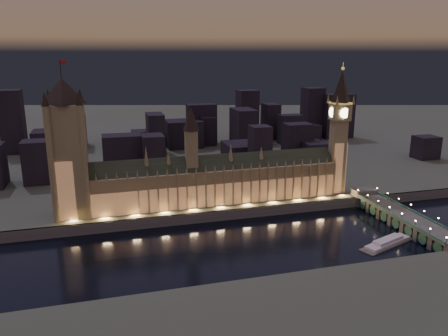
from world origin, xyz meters
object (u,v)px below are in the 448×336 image
object	(u,v)px
palace_of_westminster	(215,180)
westminster_bridge	(400,217)
elizabeth_tower	(339,122)
river_boat	(388,242)
victoria_tower	(67,142)

from	to	relation	value
palace_of_westminster	westminster_bridge	distance (m)	143.75
elizabeth_tower	river_boat	xyz separation A→B (m)	(-11.45, -93.23, -67.93)
palace_of_westminster	elizabeth_tower	bearing A→B (deg)	0.10
elizabeth_tower	river_boat	size ratio (longest dim) A/B	2.28
elizabeth_tower	river_boat	world-z (taller)	elizabeth_tower
palace_of_westminster	victoria_tower	distance (m)	115.86
palace_of_westminster	river_boat	world-z (taller)	palace_of_westminster
palace_of_westminster	victoria_tower	world-z (taller)	victoria_tower
westminster_bridge	river_boat	world-z (taller)	westminster_bridge
palace_of_westminster	river_boat	distance (m)	136.64
victoria_tower	westminster_bridge	distance (m)	251.74
palace_of_westminster	elizabeth_tower	distance (m)	116.65
victoria_tower	river_boat	xyz separation A→B (m)	(206.55, -93.23, -62.35)
palace_of_westminster	westminster_bridge	world-z (taller)	palace_of_westminster
westminster_bridge	river_boat	xyz separation A→B (m)	(-29.56, -27.86, -4.43)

